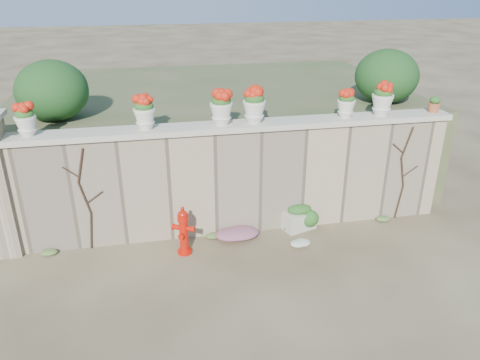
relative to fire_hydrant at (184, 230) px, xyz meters
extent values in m
plane|color=#4A3B25|center=(1.07, -1.11, -0.45)|extent=(80.00, 80.00, 0.00)
cube|color=tan|center=(1.07, 0.69, 0.55)|extent=(8.00, 0.40, 2.00)
cube|color=beige|center=(1.07, 0.69, 1.60)|extent=(8.10, 0.52, 0.10)
cube|color=#384C23|center=(1.07, 3.89, 0.55)|extent=(9.00, 6.00, 2.00)
ellipsoid|color=#143814|center=(-2.13, 1.89, 2.10)|extent=(1.30, 1.30, 1.10)
ellipsoid|color=#143814|center=(4.47, 1.89, 2.10)|extent=(1.30, 1.30, 1.10)
cylinder|color=black|center=(-1.59, 0.47, -0.10)|extent=(0.12, 0.04, 0.70)
cylinder|color=black|center=(-1.62, 0.47, 0.55)|extent=(0.17, 0.04, 0.61)
cylinder|color=black|center=(-1.61, 0.47, 1.15)|extent=(0.18, 0.04, 0.61)
cylinder|color=black|center=(-1.45, 0.47, 0.55)|extent=(0.30, 0.02, 0.22)
cylinder|color=black|center=(-1.78, 0.47, 1.05)|extent=(0.25, 0.02, 0.21)
cylinder|color=black|center=(4.31, 0.47, -0.10)|extent=(0.12, 0.04, 0.70)
cylinder|color=black|center=(4.28, 0.47, 0.55)|extent=(0.17, 0.04, 0.61)
cylinder|color=black|center=(4.29, 0.47, 1.15)|extent=(0.18, 0.04, 0.61)
cylinder|color=black|center=(4.45, 0.47, 0.55)|extent=(0.30, 0.02, 0.22)
cylinder|color=black|center=(4.12, 0.47, 1.05)|extent=(0.25, 0.02, 0.21)
cylinder|color=red|center=(0.00, 0.00, -0.43)|extent=(0.26, 0.26, 0.05)
cylinder|color=red|center=(0.00, 0.00, -0.09)|extent=(0.16, 0.16, 0.57)
cylinder|color=red|center=(0.00, 0.00, 0.05)|extent=(0.19, 0.19, 0.04)
cylinder|color=red|center=(0.00, 0.00, 0.24)|extent=(0.19, 0.19, 0.11)
ellipsoid|color=red|center=(0.00, 0.00, 0.33)|extent=(0.17, 0.17, 0.13)
cylinder|color=red|center=(0.00, 0.00, 0.40)|extent=(0.06, 0.06, 0.09)
cylinder|color=red|center=(-0.12, 0.05, 0.05)|extent=(0.15, 0.14, 0.09)
cylinder|color=red|center=(0.12, -0.05, 0.05)|extent=(0.15, 0.14, 0.09)
cylinder|color=red|center=(-0.04, -0.09, -0.04)|extent=(0.11, 0.12, 0.08)
cube|color=beige|center=(2.23, 0.44, -0.28)|extent=(0.68, 0.52, 0.35)
ellipsoid|color=#1E5119|center=(2.23, 0.44, -0.04)|extent=(0.53, 0.41, 0.18)
ellipsoid|color=#1E5119|center=(2.46, 0.31, -0.20)|extent=(0.54, 0.49, 0.52)
ellipsoid|color=#BC2585|center=(0.90, 0.31, -0.33)|extent=(0.93, 0.62, 0.25)
ellipsoid|color=white|center=(2.11, -0.19, -0.37)|extent=(0.49, 0.39, 0.18)
ellipsoid|color=#1E5119|center=(-2.38, 0.69, 2.01)|extent=(0.29, 0.29, 0.18)
ellipsoid|color=red|center=(-2.38, 0.69, 2.08)|extent=(0.26, 0.26, 0.18)
ellipsoid|color=#1E5119|center=(-0.50, 0.69, 2.04)|extent=(0.32, 0.32, 0.19)
ellipsoid|color=red|center=(-0.50, 0.69, 2.12)|extent=(0.28, 0.28, 0.20)
ellipsoid|color=#1E5119|center=(0.80, 0.69, 2.07)|extent=(0.34, 0.34, 0.20)
ellipsoid|color=red|center=(0.80, 0.69, 2.15)|extent=(0.30, 0.30, 0.21)
ellipsoid|color=#1E5119|center=(1.38, 0.69, 2.08)|extent=(0.35, 0.35, 0.21)
ellipsoid|color=red|center=(1.38, 0.69, 2.16)|extent=(0.30, 0.30, 0.22)
ellipsoid|color=#1E5119|center=(3.09, 0.69, 2.00)|extent=(0.28, 0.28, 0.17)
ellipsoid|color=red|center=(3.09, 0.69, 2.07)|extent=(0.25, 0.25, 0.18)
ellipsoid|color=#1E5119|center=(3.79, 0.69, 2.07)|extent=(0.34, 0.34, 0.21)
ellipsoid|color=red|center=(3.79, 0.69, 2.16)|extent=(0.30, 0.30, 0.21)
ellipsoid|color=#1E5119|center=(4.87, 0.69, 1.86)|extent=(0.20, 0.20, 0.14)
camera|label=1|loc=(-0.39, -7.06, 4.10)|focal=35.00mm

